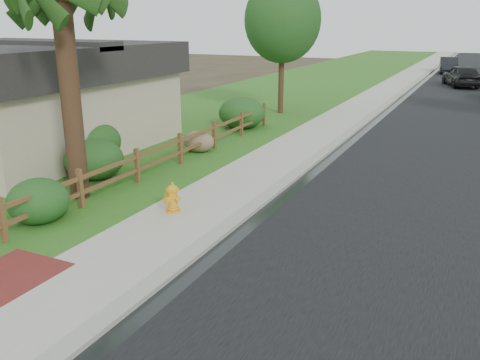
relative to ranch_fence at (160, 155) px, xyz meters
The scene contains 18 objects.
ground 7.37m from the ranch_fence, 60.64° to the right, with size 120.00×120.00×0.00m, color #332D1C.
road 29.76m from the ranch_fence, 74.00° to the left, with size 8.00×90.00×0.02m, color black.
curb 28.88m from the ranch_fence, 82.04° to the left, with size 0.40×90.00×0.12m, color gray.
wet_gutter 28.94m from the ranch_fence, 81.35° to the left, with size 0.50×90.00×0.00m, color black.
sidewalk 28.73m from the ranch_fence, 84.61° to the left, with size 2.20×90.00×0.10m, color #A8A093.
grass_strip 28.62m from the ranch_fence, 88.40° to the left, with size 1.60×90.00×0.06m, color #235418.
lawn_near 28.94m from the ranch_fence, 98.75° to the left, with size 9.00×90.00×0.04m, color #235418.
ranch_fence is the anchor object (origin of this frame).
house 7.57m from the ranch_fence, behind, with size 10.60×9.60×4.05m.
fire_hydrant 3.76m from the ranch_fence, 51.01° to the right, with size 0.51×0.42×0.78m.
dark_car_mid 29.49m from the ranch_fence, 75.66° to the left, with size 1.90×4.73×1.61m, color black.
dark_car_far 39.36m from the ranch_fence, 81.82° to the left, with size 1.53×4.38×1.44m, color black.
boulder 2.97m from the ranch_fence, 95.81° to the left, with size 1.21×0.91×0.80m, color brown.
shrub_a 4.72m from the ranch_fence, 93.64° to the right, with size 1.47×1.47×1.10m, color #1E4318.
shrub_b 2.02m from the ranch_fence, 138.54° to the right, with size 1.79×1.79×1.25m, color #1E4318.
shrub_c 2.90m from the ranch_fence, behind, with size 2.02×2.02×1.46m, color #1E4318.
shrub_d 7.64m from the ranch_fence, 95.65° to the left, with size 2.09×2.09×1.42m, color #1E4318.
tree_near_left 12.74m from the ranch_fence, 92.91° to the left, with size 3.87×3.87×6.86m.
Camera 1 is at (5.49, -6.56, 4.71)m, focal length 38.00 mm.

